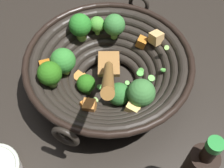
{
  "coord_description": "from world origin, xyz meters",
  "views": [
    {
      "loc": [
        0.26,
        0.27,
        0.55
      ],
      "look_at": [
        0.01,
        0.02,
        0.03
      ],
      "focal_mm": 44.31,
      "sensor_mm": 36.0,
      "label": 1
    }
  ],
  "objects": [
    {
      "name": "wok",
      "position": [
        0.0,
        -0.0,
        0.07
      ],
      "size": [
        0.39,
        0.36,
        0.27
      ],
      "color": "black",
      "rests_on": "ground"
    },
    {
      "name": "ground_plane",
      "position": [
        0.0,
        0.0,
        0.0
      ],
      "size": [
        4.0,
        4.0,
        0.0
      ],
      "primitive_type": "plane",
      "color": "#28231E"
    }
  ]
}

